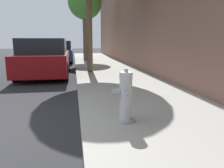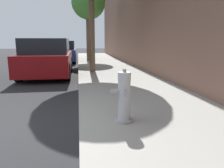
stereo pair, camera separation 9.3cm
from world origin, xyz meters
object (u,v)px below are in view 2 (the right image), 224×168
at_px(fire_hydrant, 124,98).
at_px(parked_car_mid, 62,52).
at_px(parked_car_near, 47,58).
at_px(street_tree_far, 88,4).

distance_m(fire_hydrant, parked_car_mid, 12.03).
height_order(fire_hydrant, parked_car_mid, parked_car_mid).
relative_size(parked_car_near, street_tree_far, 0.85).
relative_size(parked_car_mid, street_tree_far, 0.84).
xyz_separation_m(parked_car_mid, street_tree_far, (1.80, -0.51, 3.04)).
bearing_deg(street_tree_far, fire_hydrant, -90.25).
bearing_deg(parked_car_near, street_tree_far, 70.64).
height_order(parked_car_mid, street_tree_far, street_tree_far).
bearing_deg(fire_hydrant, parked_car_mid, 98.39).
relative_size(fire_hydrant, street_tree_far, 0.18).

